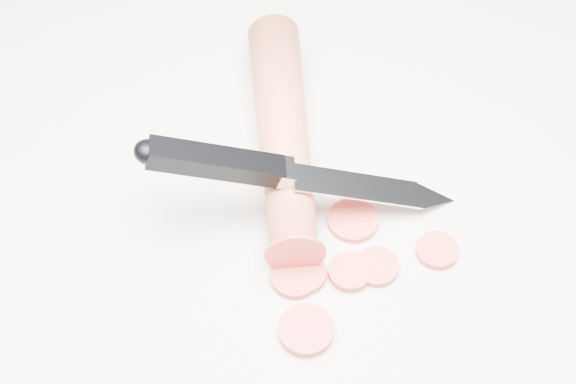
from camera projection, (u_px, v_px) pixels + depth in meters
name	position (u px, v px, depth m)	size (l,w,h in m)	color
ground	(347.00, 218.00, 0.58)	(2.40, 2.40, 0.00)	white
carrot	(283.00, 132.00, 0.60)	(0.04, 0.04, 0.22)	#E9653E
carrot_slice_0	(306.00, 330.00, 0.52)	(0.04, 0.04, 0.01)	#F2463D
carrot_slice_1	(303.00, 273.00, 0.55)	(0.03, 0.03, 0.01)	#F2463D
carrot_slice_2	(353.00, 220.00, 0.58)	(0.04, 0.04, 0.01)	#F2463D
carrot_slice_3	(376.00, 267.00, 0.55)	(0.03, 0.03, 0.01)	#F2463D
carrot_slice_4	(437.00, 250.00, 0.56)	(0.03, 0.03, 0.01)	#F2463D
carrot_slice_5	(295.00, 276.00, 0.55)	(0.03, 0.03, 0.01)	#F2463D
carrot_slice_6	(350.00, 272.00, 0.55)	(0.03, 0.03, 0.01)	#F2463D
carrot_slice_7	(355.00, 220.00, 0.58)	(0.03, 0.03, 0.01)	#F2463D
kitchen_knife	(304.00, 173.00, 0.55)	(0.22, 0.11, 0.08)	silver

